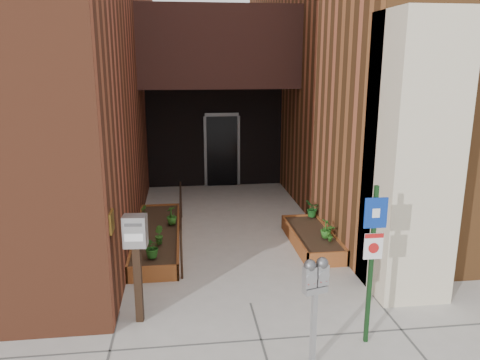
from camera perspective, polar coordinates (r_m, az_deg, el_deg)
name	(u,v)px	position (r m, az deg, el deg)	size (l,w,h in m)	color
ground	(250,303)	(7.54, 1.27, -14.80)	(80.00, 80.00, 0.00)	#9E9991
architecture	(208,11)	(13.50, -3.96, 19.82)	(20.00, 14.60, 10.00)	brown
planter_left	(157,237)	(9.89, -10.05, -6.89)	(0.90, 3.60, 0.30)	maroon
planter_right	(312,239)	(9.75, 8.77, -7.13)	(0.80, 2.20, 0.30)	maroon
handrail	(181,209)	(9.62, -7.24, -3.50)	(0.04, 3.34, 0.90)	black
parking_meter	(315,284)	(5.76, 9.17, -12.36)	(0.33, 0.19, 1.42)	#99999B
sign_post	(373,249)	(6.26, 15.86, -8.12)	(0.30, 0.07, 2.17)	#123314
payment_dropbox	(136,246)	(6.75, -12.56, -7.87)	(0.34, 0.27, 1.61)	black
shrub_left_a	(152,247)	(8.45, -10.63, -8.01)	(0.35, 0.35, 0.39)	#1F5518
shrub_left_b	(159,235)	(9.05, -9.89, -6.61)	(0.19, 0.19, 0.34)	#285819
shrub_left_c	(172,215)	(10.06, -8.34, -4.25)	(0.22, 0.22, 0.39)	#26601B
shrub_left_d	(144,212)	(10.43, -11.61, -3.88)	(0.18, 0.18, 0.33)	#2B611B
shrub_right_a	(326,228)	(9.35, 10.44, -5.83)	(0.21, 0.21, 0.38)	#28631C
shrub_right_b	(331,233)	(9.19, 10.99, -6.35)	(0.18, 0.18, 0.34)	#265D1A
shrub_right_c	(312,209)	(10.52, 8.83, -3.49)	(0.34, 0.34, 0.38)	#175119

